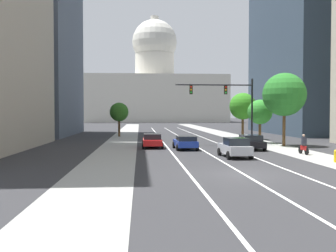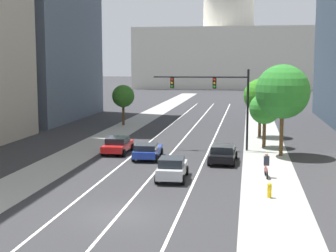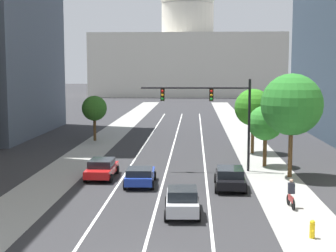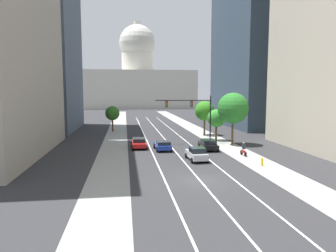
{
  "view_description": "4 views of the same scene",
  "coord_description": "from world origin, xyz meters",
  "px_view_note": "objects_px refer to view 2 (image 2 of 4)",
  "views": [
    {
      "loc": [
        -5.93,
        -21.33,
        3.5
      ],
      "look_at": [
        -2.42,
        26.1,
        1.9
      ],
      "focal_mm": 40.79,
      "sensor_mm": 36.0,
      "label": 1
    },
    {
      "loc": [
        6.61,
        -24.37,
        7.98
      ],
      "look_at": [
        -0.36,
        18.2,
        2.37
      ],
      "focal_mm": 52.88,
      "sensor_mm": 36.0,
      "label": 2
    },
    {
      "loc": [
        2.22,
        -18.82,
        8.16
      ],
      "look_at": [
        -0.39,
        29.73,
        2.48
      ],
      "focal_mm": 53.0,
      "sensor_mm": 36.0,
      "label": 3
    },
    {
      "loc": [
        -6.58,
        -26.48,
        7.91
      ],
      "look_at": [
        -0.28,
        18.97,
        2.88
      ],
      "focal_mm": 33.39,
      "sensor_mm": 36.0,
      "label": 4
    }
  ],
  "objects_px": {
    "car_black": "(223,153)",
    "street_tree_near_right": "(265,109)",
    "capitol_building": "(228,44)",
    "street_tree_mid_right": "(260,96)",
    "fire_hydrant": "(269,190)",
    "cyclist": "(266,165)",
    "traffic_signal_mast": "(218,93)",
    "car_silver": "(172,168)",
    "street_tree_near_left": "(123,96)",
    "car_blue": "(148,151)",
    "car_red": "(118,145)",
    "street_tree_far_right": "(283,92)"
  },
  "relations": [
    {
      "from": "car_black",
      "to": "street_tree_near_right",
      "type": "xyz_separation_m",
      "value": [
        3.44,
        7.82,
        2.87
      ]
    },
    {
      "from": "capitol_building",
      "to": "street_tree_mid_right",
      "type": "height_order",
      "value": "capitol_building"
    },
    {
      "from": "fire_hydrant",
      "to": "cyclist",
      "type": "distance_m",
      "value": 5.29
    },
    {
      "from": "car_black",
      "to": "traffic_signal_mast",
      "type": "distance_m",
      "value": 7.27
    },
    {
      "from": "fire_hydrant",
      "to": "street_tree_near_right",
      "type": "relative_size",
      "value": 0.18
    },
    {
      "from": "cyclist",
      "to": "street_tree_near_right",
      "type": "distance_m",
      "value": 12.77
    },
    {
      "from": "street_tree_mid_right",
      "to": "street_tree_near_right",
      "type": "xyz_separation_m",
      "value": [
        0.28,
        -6.44,
        -0.79
      ]
    },
    {
      "from": "car_silver",
      "to": "street_tree_mid_right",
      "type": "xyz_separation_m",
      "value": [
        6.27,
        20.63,
        3.61
      ]
    },
    {
      "from": "street_tree_near_left",
      "to": "car_silver",
      "type": "bearing_deg",
      "value": -69.27
    },
    {
      "from": "car_silver",
      "to": "street_tree_near_right",
      "type": "distance_m",
      "value": 15.89
    },
    {
      "from": "car_blue",
      "to": "street_tree_near_left",
      "type": "distance_m",
      "value": 22.6
    },
    {
      "from": "car_blue",
      "to": "street_tree_mid_right",
      "type": "height_order",
      "value": "street_tree_mid_right"
    },
    {
      "from": "street_tree_mid_right",
      "to": "street_tree_near_right",
      "type": "relative_size",
      "value": 1.22
    },
    {
      "from": "car_silver",
      "to": "cyclist",
      "type": "bearing_deg",
      "value": -77.01
    },
    {
      "from": "car_red",
      "to": "street_tree_far_right",
      "type": "height_order",
      "value": "street_tree_far_right"
    },
    {
      "from": "fire_hydrant",
      "to": "street_tree_mid_right",
      "type": "distance_m",
      "value": 24.5
    },
    {
      "from": "car_red",
      "to": "street_tree_near_left",
      "type": "xyz_separation_m",
      "value": [
        -4.35,
        18.93,
        2.91
      ]
    },
    {
      "from": "car_silver",
      "to": "traffic_signal_mast",
      "type": "xyz_separation_m",
      "value": [
        2.33,
        12.1,
        4.36
      ]
    },
    {
      "from": "capitol_building",
      "to": "car_silver",
      "type": "xyz_separation_m",
      "value": [
        1.56,
        -122.45,
        -12.75
      ]
    },
    {
      "from": "car_blue",
      "to": "cyclist",
      "type": "bearing_deg",
      "value": -120.24
    },
    {
      "from": "car_silver",
      "to": "street_tree_near_right",
      "type": "relative_size",
      "value": 0.81
    },
    {
      "from": "capitol_building",
      "to": "street_tree_near_right",
      "type": "distance_m",
      "value": 109.01
    },
    {
      "from": "car_red",
      "to": "street_tree_near_right",
      "type": "xyz_separation_m",
      "value": [
        12.79,
        5.16,
        2.87
      ]
    },
    {
      "from": "car_black",
      "to": "car_silver",
      "type": "distance_m",
      "value": 7.09
    },
    {
      "from": "traffic_signal_mast",
      "to": "street_tree_near_right",
      "type": "height_order",
      "value": "traffic_signal_mast"
    },
    {
      "from": "cyclist",
      "to": "street_tree_mid_right",
      "type": "height_order",
      "value": "street_tree_mid_right"
    },
    {
      "from": "traffic_signal_mast",
      "to": "fire_hydrant",
      "type": "xyz_separation_m",
      "value": [
        4.04,
        -15.65,
        -4.7
      ]
    },
    {
      "from": "street_tree_near_left",
      "to": "street_tree_near_right",
      "type": "relative_size",
      "value": 1.0
    },
    {
      "from": "car_red",
      "to": "street_tree_mid_right",
      "type": "relative_size",
      "value": 0.72
    },
    {
      "from": "street_tree_near_left",
      "to": "street_tree_far_right",
      "type": "distance_m",
      "value": 25.75
    },
    {
      "from": "car_black",
      "to": "cyclist",
      "type": "height_order",
      "value": "cyclist"
    },
    {
      "from": "capitol_building",
      "to": "cyclist",
      "type": "relative_size",
      "value": 31.97
    },
    {
      "from": "street_tree_near_right",
      "to": "street_tree_near_left",
      "type": "bearing_deg",
      "value": 141.22
    },
    {
      "from": "fire_hydrant",
      "to": "street_tree_near_right",
      "type": "bearing_deg",
      "value": 89.41
    },
    {
      "from": "car_blue",
      "to": "car_red",
      "type": "bearing_deg",
      "value": 53.07
    },
    {
      "from": "car_blue",
      "to": "car_red",
      "type": "distance_m",
      "value": 3.82
    },
    {
      "from": "car_silver",
      "to": "cyclist",
      "type": "xyz_separation_m",
      "value": [
        6.35,
        1.73,
        0.05
      ]
    },
    {
      "from": "capitol_building",
      "to": "traffic_signal_mast",
      "type": "height_order",
      "value": "capitol_building"
    },
    {
      "from": "capitol_building",
      "to": "car_red",
      "type": "height_order",
      "value": "capitol_building"
    },
    {
      "from": "car_blue",
      "to": "street_tree_mid_right",
      "type": "xyz_separation_m",
      "value": [
        9.38,
        13.79,
        3.71
      ]
    },
    {
      "from": "capitol_building",
      "to": "street_tree_near_left",
      "type": "distance_m",
      "value": 95.43
    },
    {
      "from": "traffic_signal_mast",
      "to": "street_tree_far_right",
      "type": "distance_m",
      "value": 5.89
    },
    {
      "from": "cyclist",
      "to": "street_tree_near_right",
      "type": "height_order",
      "value": "street_tree_near_right"
    },
    {
      "from": "traffic_signal_mast",
      "to": "street_tree_near_left",
      "type": "xyz_separation_m",
      "value": [
        -12.91,
        15.87,
        -1.51
      ]
    },
    {
      "from": "cyclist",
      "to": "street_tree_near_left",
      "type": "bearing_deg",
      "value": 28.02
    },
    {
      "from": "capitol_building",
      "to": "traffic_signal_mast",
      "type": "distance_m",
      "value": 110.74
    },
    {
      "from": "car_silver",
      "to": "street_tree_far_right",
      "type": "bearing_deg",
      "value": -40.13
    },
    {
      "from": "fire_hydrant",
      "to": "cyclist",
      "type": "relative_size",
      "value": 0.53
    },
    {
      "from": "car_blue",
      "to": "car_silver",
      "type": "xyz_separation_m",
      "value": [
        3.12,
        -6.84,
        0.1
      ]
    },
    {
      "from": "car_black",
      "to": "car_blue",
      "type": "bearing_deg",
      "value": 87.37
    }
  ]
}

